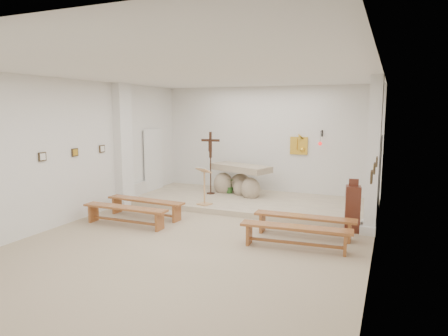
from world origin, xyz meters
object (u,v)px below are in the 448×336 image
at_px(donation_pedestal, 353,208).
at_px(bench_left_front, 146,204).
at_px(bench_right_second, 296,232).
at_px(bench_right_front, 304,221).
at_px(bench_left_second, 125,211).
at_px(crucifix_stand, 211,158).
at_px(altar, 240,182).
at_px(lectern, 204,186).

xyz_separation_m(donation_pedestal, bench_left_front, (-5.05, -0.79, -0.19)).
bearing_deg(bench_right_second, bench_right_front, 85.30).
distance_m(bench_right_front, bench_left_second, 4.21).
distance_m(bench_left_front, bench_right_second, 4.21).
xyz_separation_m(crucifix_stand, bench_right_second, (3.50, -3.51, -0.92)).
distance_m(donation_pedestal, bench_right_front, 1.23).
xyz_separation_m(bench_left_front, bench_right_front, (4.12, 0.00, 0.00)).
distance_m(altar, bench_left_front, 3.33).
xyz_separation_m(crucifix_stand, bench_right_front, (3.50, -2.65, -0.92)).
bearing_deg(lectern, altar, 95.22).
distance_m(lectern, donation_pedestal, 4.00).
xyz_separation_m(altar, donation_pedestal, (3.57, -2.18, -0.00)).
relative_size(donation_pedestal, bench_left_second, 0.55).
relative_size(crucifix_stand, bench_right_front, 0.87).
bearing_deg(bench_left_front, lectern, 52.71).
distance_m(crucifix_stand, bench_left_front, 2.88).
bearing_deg(crucifix_stand, bench_right_front, -43.87).
bearing_deg(lectern, bench_left_second, -98.73).
bearing_deg(donation_pedestal, lectern, 165.02).
relative_size(donation_pedestal, bench_right_second, 0.55).
distance_m(altar, bench_right_second, 4.66).
xyz_separation_m(bench_right_front, bench_right_second, (0.00, -0.86, 0.00)).
height_order(lectern, bench_right_second, lectern).
bearing_deg(crucifix_stand, lectern, -78.80).
xyz_separation_m(altar, bench_right_front, (2.64, -2.97, -0.19)).
bearing_deg(donation_pedestal, altar, 140.19).
relative_size(bench_left_front, bench_right_front, 1.00).
relative_size(crucifix_stand, bench_right_second, 0.87).
height_order(crucifix_stand, bench_left_front, crucifix_stand).
bearing_deg(bench_right_front, crucifix_stand, 141.59).
distance_m(lectern, bench_left_second, 2.39).
relative_size(altar, bench_left_second, 0.95).
relative_size(crucifix_stand, bench_left_front, 0.87).
xyz_separation_m(altar, bench_left_front, (-1.48, -2.97, -0.19)).
height_order(lectern, donation_pedestal, donation_pedestal).
bearing_deg(altar, lectern, -82.10).
distance_m(crucifix_stand, bench_left_second, 3.69).
distance_m(crucifix_stand, bench_right_second, 5.04).
distance_m(crucifix_stand, bench_right_front, 4.49).
relative_size(lectern, bench_right_front, 0.48).
distance_m(donation_pedestal, bench_left_second, 5.32).
bearing_deg(bench_right_front, bench_right_second, -91.21).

